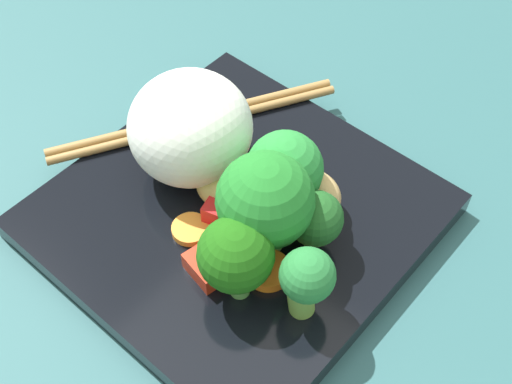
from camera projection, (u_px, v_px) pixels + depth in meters
ground_plane at (237, 232)px, 48.91cm from camera, size 110.00×110.00×2.00cm
square_plate at (236, 216)px, 47.41cm from camera, size 23.91×23.91×1.84cm
rice_mound at (190, 128)px, 46.09cm from camera, size 9.80×9.76×7.78cm
broccoli_floret_0 at (236, 255)px, 39.93cm from camera, size 4.70×4.70×6.09cm
broccoli_floret_1 at (265, 201)px, 41.10cm from camera, size 6.14×6.14×8.02cm
broccoli_floret_2 at (285, 170)px, 43.57cm from camera, size 5.06×5.06×6.77cm
broccoli_floret_3 at (306, 279)px, 39.34cm from camera, size 3.36×3.36×5.38cm
broccoli_floret_4 at (315, 219)px, 42.63cm from camera, size 3.63×3.63×4.72cm
carrot_slice_0 at (190, 229)px, 45.25cm from camera, size 3.50×3.50×0.52cm
carrot_slice_1 at (268, 270)px, 43.11cm from camera, size 4.05×4.05×0.72cm
carrot_slice_2 at (307, 267)px, 43.42cm from camera, size 3.30×3.30×0.49cm
pepper_chunk_0 at (228, 216)px, 45.10cm from camera, size 2.52×2.57×1.87cm
pepper_chunk_1 at (214, 262)px, 43.11cm from camera, size 3.66×3.34×1.40cm
pepper_chunk_2 at (266, 178)px, 46.84cm from camera, size 2.94×2.67×2.33cm
chicken_piece_0 at (228, 184)px, 46.32cm from camera, size 4.04×4.61×2.62cm
chicken_piece_1 at (316, 192)px, 45.67cm from camera, size 3.12×4.06×2.97cm
chopstick_pair at (195, 120)px, 51.53cm from camera, size 20.18×12.71×0.66cm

